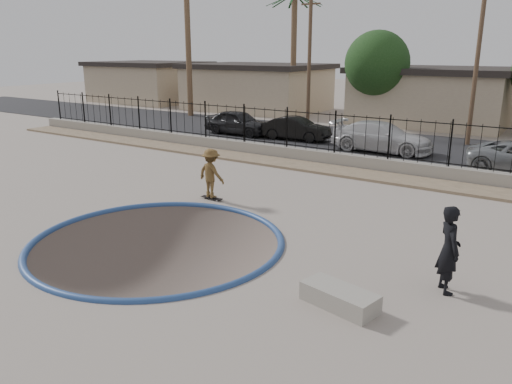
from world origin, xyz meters
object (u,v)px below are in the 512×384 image
(skater, at_px, (211,176))
(car_a, at_px, (238,122))
(car_c, at_px, (382,137))
(concrete_ledge, at_px, (340,297))
(car_b, at_px, (296,128))
(skateboard, at_px, (212,198))
(videographer, at_px, (449,250))

(skater, xyz_separation_m, car_a, (-7.25, 11.71, -0.08))
(skater, xyz_separation_m, car_c, (1.98, 11.47, -0.07))
(concrete_ledge, height_order, car_b, car_b)
(skateboard, relative_size, videographer, 0.44)
(car_b, bearing_deg, videographer, -144.96)
(car_c, bearing_deg, concrete_ledge, -163.10)
(concrete_ledge, bearing_deg, car_a, 131.24)
(skater, distance_m, car_b, 12.46)
(videographer, relative_size, car_a, 0.45)
(videographer, bearing_deg, skater, 39.00)
(car_c, bearing_deg, car_b, 83.92)
(skateboard, bearing_deg, videographer, -16.18)
(car_a, relative_size, car_b, 1.09)
(skater, distance_m, concrete_ledge, 8.32)
(skateboard, height_order, car_c, car_c)
(skater, distance_m, skateboard, 0.80)
(skateboard, height_order, car_a, car_a)
(videographer, height_order, car_b, videographer)
(skateboard, distance_m, videographer, 9.03)
(skater, xyz_separation_m, videographer, (8.61, -2.58, 0.12))
(skateboard, distance_m, car_a, 13.79)
(skater, height_order, concrete_ledge, skater)
(skater, bearing_deg, car_a, -51.38)
(car_b, relative_size, car_c, 0.77)
(skateboard, relative_size, car_c, 0.17)
(videographer, bearing_deg, car_c, -9.04)
(skateboard, distance_m, car_c, 11.67)
(skateboard, distance_m, concrete_ledge, 8.29)
(skater, bearing_deg, concrete_ledge, 153.99)
(car_a, xyz_separation_m, car_c, (9.22, -0.23, 0.01))
(car_c, bearing_deg, skater, 169.79)
(skater, height_order, car_c, skater)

